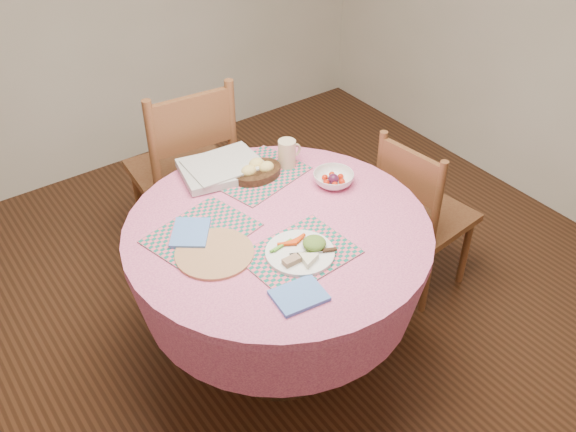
% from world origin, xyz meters
% --- Properties ---
extents(ground, '(4.00, 4.00, 0.00)m').
position_xyz_m(ground, '(0.00, 0.00, 0.00)').
color(ground, '#331C0F').
rests_on(ground, ground).
extents(dining_table, '(1.24, 1.24, 0.75)m').
position_xyz_m(dining_table, '(0.00, 0.00, 0.56)').
color(dining_table, pink).
rests_on(dining_table, ground).
extents(chair_right, '(0.43, 0.45, 0.89)m').
position_xyz_m(chair_right, '(0.83, -0.01, 0.46)').
color(chair_right, brown).
rests_on(chair_right, ground).
extents(chair_back, '(0.53, 0.51, 1.05)m').
position_xyz_m(chair_back, '(0.04, 0.87, 0.55)').
color(chair_back, brown).
rests_on(chair_back, ground).
extents(placemat_front, '(0.42, 0.33, 0.01)m').
position_xyz_m(placemat_front, '(-0.03, -0.19, 0.75)').
color(placemat_front, '#116254').
rests_on(placemat_front, dining_table).
extents(placemat_left, '(0.46, 0.39, 0.01)m').
position_xyz_m(placemat_left, '(-0.27, 0.14, 0.75)').
color(placemat_left, '#116254').
rests_on(placemat_left, dining_table).
extents(placemat_back, '(0.46, 0.39, 0.01)m').
position_xyz_m(placemat_back, '(0.14, 0.35, 0.75)').
color(placemat_back, '#116254').
rests_on(placemat_back, dining_table).
extents(wicker_trivet, '(0.30, 0.30, 0.01)m').
position_xyz_m(wicker_trivet, '(-0.29, -0.00, 0.76)').
color(wicker_trivet, '#8B5F3C').
rests_on(wicker_trivet, dining_table).
extents(napkin_near, '(0.20, 0.16, 0.01)m').
position_xyz_m(napkin_near, '(-0.17, -0.37, 0.76)').
color(napkin_near, '#4F7BCD').
rests_on(napkin_near, dining_table).
extents(napkin_far, '(0.22, 0.23, 0.01)m').
position_xyz_m(napkin_far, '(-0.31, 0.15, 0.76)').
color(napkin_far, '#4F7BCD').
rests_on(napkin_far, placemat_left).
extents(dinner_plate, '(0.26, 0.26, 0.05)m').
position_xyz_m(dinner_plate, '(-0.03, -0.20, 0.77)').
color(dinner_plate, white).
rests_on(dinner_plate, placemat_front).
extents(bread_bowl, '(0.23, 0.23, 0.08)m').
position_xyz_m(bread_bowl, '(0.13, 0.35, 0.78)').
color(bread_bowl, black).
rests_on(bread_bowl, placemat_back).
extents(latte_mug, '(0.12, 0.08, 0.13)m').
position_xyz_m(latte_mug, '(0.29, 0.34, 0.82)').
color(latte_mug, '#CFB78E').
rests_on(latte_mug, placemat_back).
extents(fruit_bowl, '(0.23, 0.23, 0.05)m').
position_xyz_m(fruit_bowl, '(0.37, 0.10, 0.78)').
color(fruit_bowl, white).
rests_on(fruit_bowl, dining_table).
extents(newspaper_stack, '(0.39, 0.34, 0.04)m').
position_xyz_m(newspaper_stack, '(0.02, 0.46, 0.78)').
color(newspaper_stack, silver).
rests_on(newspaper_stack, dining_table).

